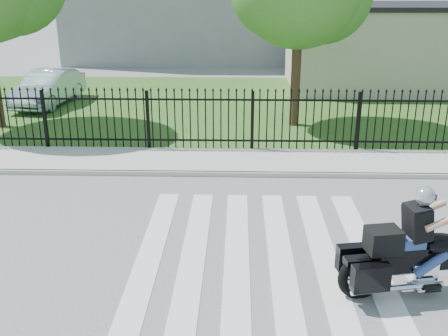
{
  "coord_description": "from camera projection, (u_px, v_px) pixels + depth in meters",
  "views": [
    {
      "loc": [
        -0.39,
        -8.54,
        4.8
      ],
      "look_at": [
        -0.69,
        1.87,
        1.0
      ],
      "focal_mm": 42.0,
      "sensor_mm": 36.0,
      "label": 1
    }
  ],
  "objects": [
    {
      "name": "ground",
      "position": [
        259.0,
        254.0,
        9.66
      ],
      "size": [
        120.0,
        120.0,
        0.0
      ],
      "primitive_type": "plane",
      "color": "slate",
      "rests_on": "ground"
    },
    {
      "name": "curb",
      "position": [
        253.0,
        174.0,
        13.39
      ],
      "size": [
        40.0,
        0.12,
        0.12
      ],
      "primitive_type": "cube",
      "color": "#ADAAA3",
      "rests_on": "ground"
    },
    {
      "name": "parked_car",
      "position": [
        49.0,
        88.0,
        20.68
      ],
      "size": [
        1.91,
        4.23,
        1.35
      ],
      "primitive_type": "imported",
      "rotation": [
        0.0,
        0.0,
        -0.12
      ],
      "color": "#9CB4C4",
      "rests_on": "grass_strip"
    },
    {
      "name": "sidewalk",
      "position": [
        253.0,
        161.0,
        14.33
      ],
      "size": [
        40.0,
        2.0,
        0.12
      ],
      "primitive_type": "cube",
      "color": "#ADAAA3",
      "rests_on": "ground"
    },
    {
      "name": "iron_fence",
      "position": [
        252.0,
        122.0,
        14.98
      ],
      "size": [
        26.0,
        0.04,
        1.8
      ],
      "color": "black",
      "rests_on": "ground"
    },
    {
      "name": "grass_strip",
      "position": [
        249.0,
        105.0,
        20.92
      ],
      "size": [
        40.0,
        12.0,
        0.02
      ],
      "primitive_type": "cube",
      "color": "#24521C",
      "rests_on": "ground"
    },
    {
      "name": "motorcycle_rider",
      "position": [
        421.0,
        249.0,
        8.26
      ],
      "size": [
        2.81,
        1.25,
        1.87
      ],
      "rotation": [
        0.0,
        0.0,
        0.18
      ],
      "color": "black",
      "rests_on": "ground"
    },
    {
      "name": "crosswalk",
      "position": [
        259.0,
        254.0,
        9.65
      ],
      "size": [
        5.0,
        5.5,
        0.01
      ],
      "primitive_type": null,
      "color": "silver",
      "rests_on": "ground"
    },
    {
      "name": "building_low_roof",
      "position": [
        406.0,
        6.0,
        23.26
      ],
      "size": [
        10.2,
        6.2,
        0.2
      ],
      "primitive_type": "cube",
      "color": "black",
      "rests_on": "building_low"
    },
    {
      "name": "building_low",
      "position": [
        401.0,
        48.0,
        23.89
      ],
      "size": [
        10.0,
        6.0,
        3.5
      ],
      "primitive_type": "cube",
      "color": "#B7AD98",
      "rests_on": "ground"
    }
  ]
}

